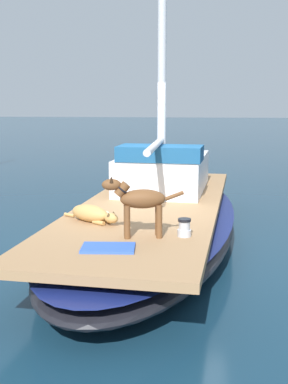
{
  "coord_description": "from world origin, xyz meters",
  "views": [
    {
      "loc": [
        0.76,
        -7.46,
        2.2
      ],
      "look_at": [
        0.0,
        -1.0,
        1.01
      ],
      "focal_mm": 46.64,
      "sensor_mm": 36.0,
      "label": 1
    }
  ],
  "objects_px": {
    "dog_brown": "(139,201)",
    "dog_tan": "(92,214)",
    "deck_towel": "(108,248)",
    "deck_winch": "(184,228)",
    "sailboat_main": "(152,223)",
    "coiled_rope": "(98,214)"
  },
  "relations": [
    {
      "from": "coiled_rope",
      "to": "dog_brown",
      "type": "bearing_deg",
      "value": -55.52
    },
    {
      "from": "sailboat_main",
      "to": "deck_winch",
      "type": "height_order",
      "value": "deck_winch"
    },
    {
      "from": "dog_brown",
      "to": "deck_towel",
      "type": "relative_size",
      "value": 1.67
    },
    {
      "from": "dog_brown",
      "to": "deck_towel",
      "type": "height_order",
      "value": "dog_brown"
    },
    {
      "from": "sailboat_main",
      "to": "deck_towel",
      "type": "relative_size",
      "value": 13.24
    },
    {
      "from": "dog_brown",
      "to": "deck_winch",
      "type": "bearing_deg",
      "value": 9.05
    },
    {
      "from": "dog_tan",
      "to": "deck_winch",
      "type": "bearing_deg",
      "value": -24.9
    },
    {
      "from": "dog_tan",
      "to": "deck_towel",
      "type": "relative_size",
      "value": 1.52
    },
    {
      "from": "sailboat_main",
      "to": "deck_winch",
      "type": "relative_size",
      "value": 35.3
    },
    {
      "from": "dog_tan",
      "to": "deck_towel",
      "type": "distance_m",
      "value": 1.24
    },
    {
      "from": "dog_brown",
      "to": "deck_towel",
      "type": "distance_m",
      "value": 0.71
    },
    {
      "from": "sailboat_main",
      "to": "deck_winch",
      "type": "xyz_separation_m",
      "value": [
        0.57,
        -1.87,
        0.42
      ]
    },
    {
      "from": "deck_towel",
      "to": "coiled_rope",
      "type": "bearing_deg",
      "value": 105.82
    },
    {
      "from": "sailboat_main",
      "to": "dog_brown",
      "type": "height_order",
      "value": "dog_brown"
    },
    {
      "from": "dog_tan",
      "to": "deck_winch",
      "type": "distance_m",
      "value": 1.33
    },
    {
      "from": "dog_brown",
      "to": "dog_tan",
      "type": "distance_m",
      "value": 1.0
    },
    {
      "from": "dog_brown",
      "to": "dog_tan",
      "type": "height_order",
      "value": "dog_brown"
    },
    {
      "from": "deck_winch",
      "to": "dog_tan",
      "type": "bearing_deg",
      "value": 155.1
    },
    {
      "from": "dog_brown",
      "to": "deck_towel",
      "type": "xyz_separation_m",
      "value": [
        -0.26,
        -0.52,
        -0.41
      ]
    },
    {
      "from": "deck_towel",
      "to": "dog_brown",
      "type": "bearing_deg",
      "value": 63.45
    },
    {
      "from": "deck_winch",
      "to": "deck_towel",
      "type": "xyz_separation_m",
      "value": [
        -0.78,
        -0.6,
        -0.08
      ]
    },
    {
      "from": "dog_brown",
      "to": "coiled_rope",
      "type": "height_order",
      "value": "dog_brown"
    }
  ]
}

